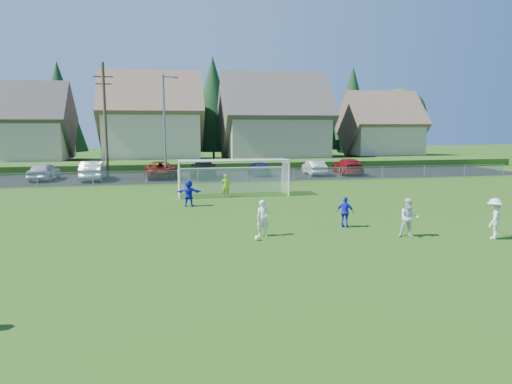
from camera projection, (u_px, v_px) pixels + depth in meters
ground at (301, 266)px, 15.66m from camera, size 160.00×160.00×0.00m
asphalt_lot at (215, 176)px, 42.34m from camera, size 60.00×60.00×0.00m
grass_embankment at (208, 165)px, 49.56m from camera, size 70.00×6.00×0.80m
soccer_ball at (257, 238)px, 19.09m from camera, size 0.22×0.22×0.22m
player_white_a at (263, 218)px, 19.74m from camera, size 0.62×0.45×1.58m
player_white_b at (409, 218)px, 19.56m from camera, size 0.98×0.86×1.68m
player_white_c at (494, 218)px, 19.30m from camera, size 1.28×1.22×1.74m
player_blue_a at (345, 212)px, 21.44m from camera, size 0.89×0.80×1.45m
player_blue_b at (189, 193)px, 26.88m from camera, size 1.54×0.83×1.59m
goalkeeper at (226, 185)px, 30.47m from camera, size 0.60×0.45×1.51m
car_a at (44, 171)px, 39.32m from camera, size 2.16×4.61×1.53m
car_b at (93, 171)px, 39.47m from camera, size 1.83×5.00×1.64m
car_c at (160, 169)px, 41.13m from camera, size 3.08×5.65×1.50m
car_d at (203, 169)px, 41.05m from camera, size 2.70×5.64×1.59m
car_e at (259, 168)px, 42.76m from camera, size 1.81×4.09×1.37m
car_f at (314, 168)px, 43.48m from camera, size 1.69×4.25×1.38m
car_g at (348, 166)px, 44.10m from camera, size 2.82×5.45×1.51m
soccer_goal at (233, 171)px, 30.99m from camera, size 7.42×1.90×2.50m
chainlink_fence at (222, 176)px, 36.91m from camera, size 52.06×0.06×1.20m
streetlight at (165, 124)px, 39.31m from camera, size 1.38×0.18×9.00m
utility_pole at (105, 120)px, 39.27m from camera, size 1.60×0.26×10.00m
houses_row at (217, 103)px, 56.15m from camera, size 53.90×11.45×13.27m
tree_row at (206, 108)px, 62.12m from camera, size 65.98×12.36×13.80m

